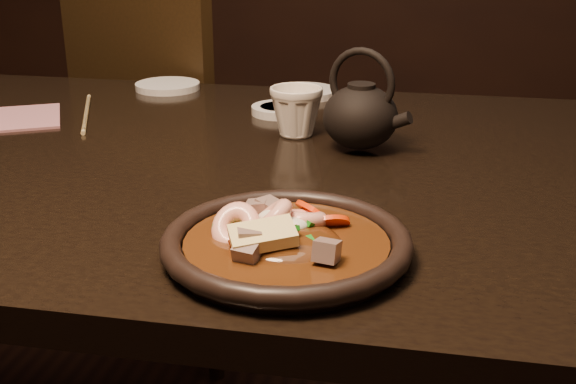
% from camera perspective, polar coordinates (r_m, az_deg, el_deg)
% --- Properties ---
extents(table, '(1.60, 0.90, 0.75)m').
position_cam_1_polar(table, '(1.11, -12.14, -0.46)').
color(table, black).
rests_on(table, floor).
extents(chair, '(0.62, 0.62, 0.98)m').
position_cam_1_polar(chair, '(1.81, -8.36, 3.60)').
color(chair, black).
rests_on(chair, floor).
extents(plate, '(0.25, 0.25, 0.03)m').
position_cam_1_polar(plate, '(0.73, -0.12, -4.15)').
color(plate, black).
rests_on(plate, table).
extents(stirfry, '(0.14, 0.16, 0.06)m').
position_cam_1_polar(stirfry, '(0.73, -0.57, -3.56)').
color(stirfry, '#3C1E0B').
rests_on(stirfry, plate).
extents(soy_dish, '(0.10, 0.10, 0.01)m').
position_cam_1_polar(soy_dish, '(1.26, -0.63, 6.51)').
color(soy_dish, silver).
rests_on(soy_dish, table).
extents(saucer_left, '(0.13, 0.13, 0.01)m').
position_cam_1_polar(saucer_left, '(1.46, -9.49, 8.26)').
color(saucer_left, silver).
rests_on(saucer_left, table).
extents(saucer_right, '(0.13, 0.13, 0.01)m').
position_cam_1_polar(saucer_right, '(1.39, 1.25, 7.89)').
color(saucer_right, silver).
rests_on(saucer_right, table).
extents(tea_cup, '(0.08, 0.08, 0.08)m').
position_cam_1_polar(tea_cup, '(1.12, 0.65, 6.50)').
color(tea_cup, silver).
rests_on(tea_cup, table).
extents(chopsticks, '(0.11, 0.23, 0.01)m').
position_cam_1_polar(chopsticks, '(1.30, -15.65, 6.01)').
color(chopsticks, tan).
rests_on(chopsticks, table).
extents(napkin, '(0.21, 0.21, 0.00)m').
position_cam_1_polar(napkin, '(1.31, -21.06, 5.43)').
color(napkin, '#975D65').
rests_on(napkin, table).
extents(teapot, '(0.13, 0.11, 0.15)m').
position_cam_1_polar(teapot, '(1.05, 5.78, 6.19)').
color(teapot, black).
rests_on(teapot, table).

